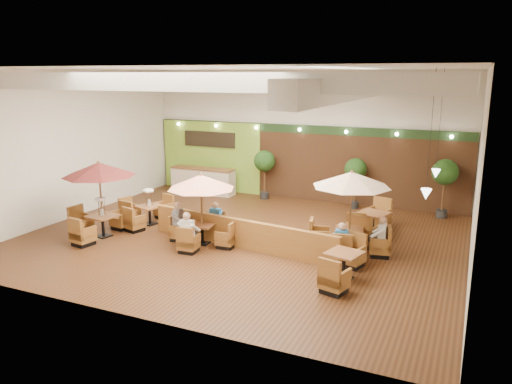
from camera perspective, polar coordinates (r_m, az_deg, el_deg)
The scene contains 17 objects.
room at distance 16.94m, azimuth 0.83°, elevation 7.56°, with size 14.04×14.00×5.52m.
service_counter at distance 22.92m, azimuth -6.08°, elevation 1.30°, with size 3.00×0.75×1.18m.
booth_divider at distance 15.68m, azimuth -1.79°, elevation -4.77°, with size 6.70×0.18×0.93m, color brown.
table_0 at distance 17.20m, azimuth -17.57°, elevation 1.01°, with size 2.49×2.59×2.59m.
table_1 at distance 15.79m, azimuth -6.26°, elevation -0.40°, with size 2.29×2.29×2.33m.
table_2 at distance 15.21m, azimuth 10.79°, elevation -0.52°, with size 2.61×2.61×2.57m.
table_3 at distance 18.63m, azimuth -12.63°, elevation -2.22°, with size 1.74×2.50×1.48m.
table_4 at distance 13.61m, azimuth 9.99°, elevation -8.32°, with size 1.04×2.65×0.95m.
table_5 at distance 17.20m, azimuth 13.17°, elevation -3.69°, with size 1.17×2.97×1.06m.
topiary_0 at distance 21.60m, azimuth 0.98°, elevation 3.34°, with size 0.92×0.92×2.13m.
topiary_1 at distance 20.41m, azimuth 11.31°, elevation 2.35°, with size 0.89×0.89×2.06m.
topiary_2 at distance 19.95m, azimuth 20.78°, elevation 1.90°, with size 0.97×0.97×2.25m.
diner_0 at distance 15.32m, azimuth -7.77°, elevation -4.12°, with size 0.41×0.33×0.84m.
diner_1 at distance 16.73m, azimuth -4.73°, elevation -2.70°, with size 0.36×0.30×0.71m.
diner_2 at distance 16.44m, azimuth -8.75°, elevation -2.93°, with size 0.38×0.44×0.84m.
diner_3 at distance 14.61m, azimuth 9.76°, elevation -5.18°, with size 0.40×0.35×0.76m.
diner_4 at distance 15.31m, azimuth 14.04°, elevation -4.48°, with size 0.33×0.40×0.80m.
Camera 1 is at (6.87, -14.28, 5.34)m, focal length 35.00 mm.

